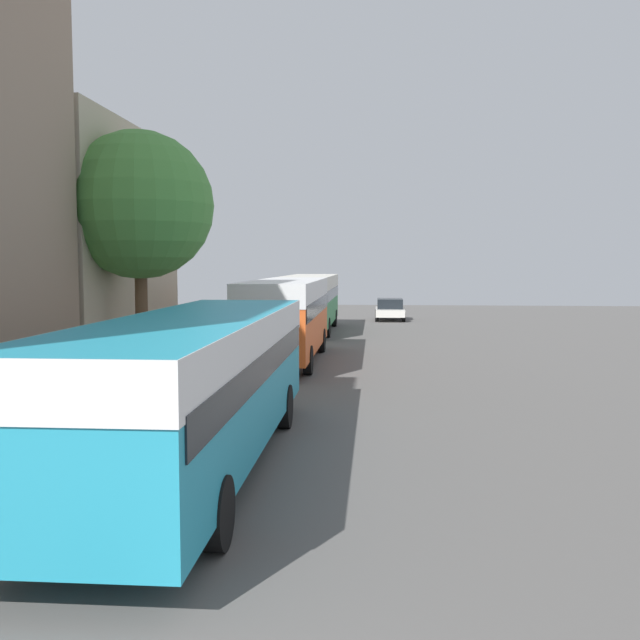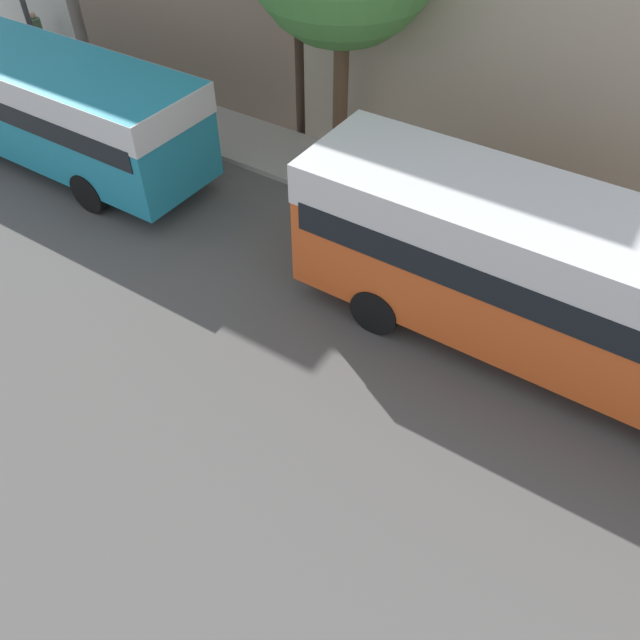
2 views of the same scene
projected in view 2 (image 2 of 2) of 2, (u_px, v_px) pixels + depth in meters
name	position (u px, v px, depth m)	size (l,w,h in m)	color
bus_lead	(16.00, 85.00, 15.98)	(2.61, 11.31, 2.83)	teal
bus_following	(573.00, 275.00, 10.44)	(2.52, 9.91, 3.12)	#EA5B23
pedestrian_near_curb	(39.00, 37.00, 20.56)	(0.37, 0.37, 1.59)	#232838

